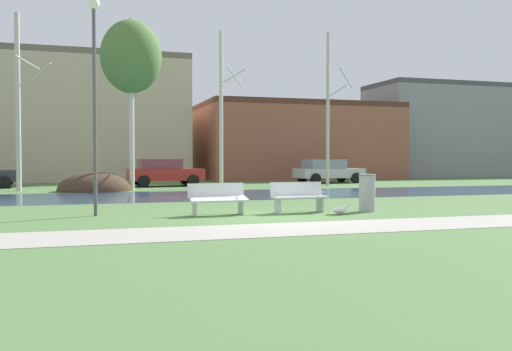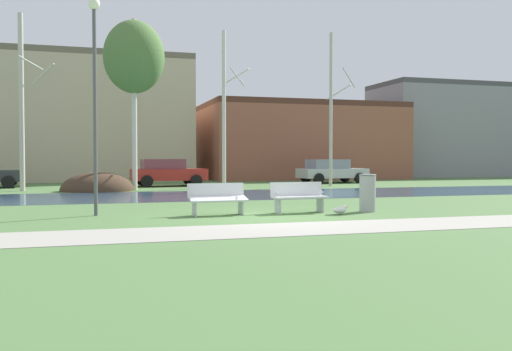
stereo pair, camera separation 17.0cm
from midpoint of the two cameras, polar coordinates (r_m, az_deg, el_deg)
ground_plane at (r=24.21m, az=-5.56°, el=-1.88°), size 120.00×120.00×0.00m
paved_path_strip at (r=12.39m, az=5.22°, el=-5.44°), size 60.00×2.19×0.01m
river_band at (r=23.18m, az=-5.08°, el=-2.04°), size 80.00×6.25×0.01m
soil_mound at (r=27.09m, az=-15.81°, el=-1.55°), size 3.40×2.72×1.81m
bench_left at (r=15.21m, az=-3.66°, el=-2.32°), size 1.62×0.62×0.87m
bench_right at (r=15.90m, az=4.72°, el=-2.14°), size 1.62×0.62×0.87m
trash_bin at (r=16.45m, az=11.68°, el=-1.71°), size 0.50×0.50×1.09m
seagull at (r=15.58m, az=8.97°, el=-3.49°), size 0.47×0.18×0.27m
streetlamp at (r=15.77m, az=-15.95°, el=10.12°), size 0.32×0.32×5.87m
birch_far_left at (r=28.35m, az=-22.72°, el=7.09°), size 1.63×2.47×8.31m
birch_left at (r=27.86m, az=-12.25°, el=11.76°), size 2.91×2.91×8.23m
birch_center_left at (r=28.94m, az=-3.08°, el=6.96°), size 1.42×2.41×8.12m
birch_center at (r=31.12m, az=7.93°, el=6.86°), size 1.53×2.56×8.46m
parked_sedan_second_red at (r=30.99m, az=-8.97°, el=0.37°), size 4.14×2.28×1.49m
parked_hatch_third_silver at (r=34.61m, az=7.83°, el=0.51°), size 4.26×2.25×1.46m
building_beige_block at (r=40.60m, az=-18.69°, el=5.53°), size 16.53×7.92×8.49m
building_brick_low at (r=42.88m, az=4.27°, el=3.49°), size 14.33×9.83×5.59m
building_grey_warehouse at (r=51.54m, az=21.60°, el=4.27°), size 17.68×6.25×7.72m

